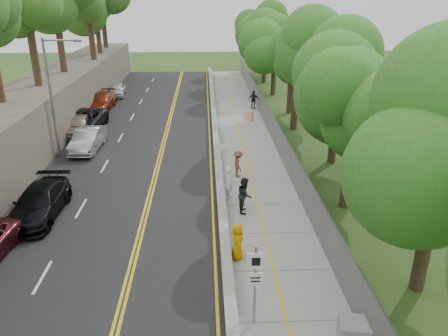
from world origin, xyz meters
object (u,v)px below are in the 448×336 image
painter_0 (237,241)px  person_far (254,100)px  concrete_block (356,332)px  signpost (255,277)px  construction_barrel (250,116)px  streetlight (54,91)px

painter_0 → person_far: (3.45, 25.49, 0.06)m
concrete_block → signpost: bearing=163.1°
painter_0 → concrete_block: bearing=-156.1°
painter_0 → construction_barrel: bearing=-18.7°
streetlight → construction_barrel: streetlight is taller
construction_barrel → concrete_block: size_ratio=0.78×
construction_barrel → painter_0: 21.48m
signpost → person_far: 29.69m
streetlight → signpost: size_ratio=2.58×
concrete_block → painter_0: bearing=125.4°
construction_barrel → painter_0: bearing=-97.2°
signpost → concrete_block: 3.72m
streetlight → painter_0: size_ratio=4.84×
signpost → concrete_block: signpost is taller
concrete_block → streetlight: bearing=129.4°
painter_0 → signpost: bearing=172.8°
concrete_block → person_far: 30.50m
streetlight → painter_0: streetlight is taller
construction_barrel → concrete_block: bearing=-88.2°
person_far → painter_0: bearing=101.1°
concrete_block → person_far: size_ratio=0.65×
person_far → streetlight: bearing=59.2°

